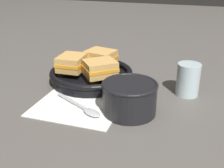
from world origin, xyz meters
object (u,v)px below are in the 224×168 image
Objects in this scene: soup_bowl at (130,96)px; spoon at (86,109)px; drinking_glass at (188,79)px; skillet at (91,75)px; sandwich_far_left at (72,63)px; sandwich_near_left at (100,68)px; sandwich_near_right at (101,57)px.

spoon is (-0.11, -0.03, -0.04)m from soup_bowl.
soup_bowl is 0.20m from drinking_glass.
spoon is at bearing -72.31° from skillet.
spoon is 1.71× the size of sandwich_far_left.
soup_bowl reaches higher than spoon.
sandwich_near_left and sandwich_near_right have the same top height.
sandwich_near_right is at bearing 130.17° from spoon.
soup_bowl is 0.86× the size of spoon.
skillet is 0.07m from sandwich_near_right.
drinking_glass reaches higher than sandwich_near_left.
sandwich_far_left is at bearing 148.58° from soup_bowl.
drinking_glass is at bearing 8.41° from sandwich_near_left.
spoon is at bearing -141.68° from drinking_glass.
soup_bowl is 0.17m from sandwich_near_left.
sandwich_near_right is at bearing 109.25° from sandwich_near_left.
sandwich_far_left is (-0.12, 0.17, 0.06)m from spoon.
sandwich_near_left is at bearing -10.75° from sandwich_far_left.
skillet is 0.07m from sandwich_near_left.
drinking_glass is (0.35, 0.02, -0.02)m from sandwich_far_left.
sandwich_far_left is 1.02× the size of drinking_glass.
skillet is at bearing -100.75° from sandwich_near_right.
sandwich_near_right is 1.13× the size of sandwich_far_left.
sandwich_far_left reaches higher than spoon.
skillet is 2.17× the size of sandwich_near_left.
spoon is 1.74× the size of drinking_glass.
sandwich_near_right and sandwich_far_left have the same top height.
drinking_glass reaches higher than sandwich_near_right.
sandwich_near_left reaches higher than soup_bowl.
spoon is 1.51× the size of sandwich_near_right.
drinking_glass is at bearing -11.78° from sandwich_near_right.
sandwich_near_right is (-0.05, 0.25, 0.06)m from spoon.
drinking_glass is (0.13, 0.15, 0.00)m from soup_bowl.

